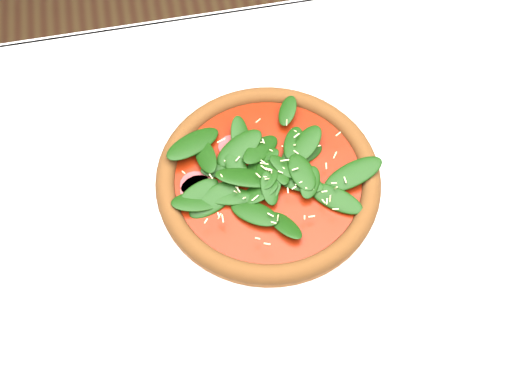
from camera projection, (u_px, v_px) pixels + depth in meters
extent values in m
plane|color=brown|center=(281.00, 355.00, 1.41)|extent=(6.00, 6.00, 0.00)
cube|color=white|center=(302.00, 229.00, 0.77)|extent=(1.20, 0.80, 0.04)
cylinder|color=#523520|center=(3.00, 209.00, 1.21)|extent=(0.06, 0.06, 0.71)
cylinder|color=#523520|center=(482.00, 124.00, 1.31)|extent=(0.06, 0.06, 0.71)
cube|color=white|center=(245.00, 55.00, 1.04)|extent=(1.20, 0.01, 0.22)
cylinder|color=white|center=(268.00, 185.00, 0.77)|extent=(0.35, 0.35, 0.01)
torus|color=white|center=(268.00, 183.00, 0.77)|extent=(0.35, 0.35, 0.01)
cylinder|color=#915823|center=(268.00, 181.00, 0.76)|extent=(0.39, 0.39, 0.01)
torus|color=#975723|center=(268.00, 178.00, 0.76)|extent=(0.40, 0.40, 0.03)
cylinder|color=maroon|center=(268.00, 178.00, 0.76)|extent=(0.33, 0.33, 0.00)
cylinder|color=#963C41|center=(268.00, 176.00, 0.75)|extent=(0.29, 0.29, 0.00)
ellipsoid|color=#133A0A|center=(268.00, 172.00, 0.74)|extent=(0.31, 0.31, 0.02)
cylinder|color=#F7EFA1|center=(268.00, 170.00, 0.74)|extent=(0.29, 0.29, 0.00)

